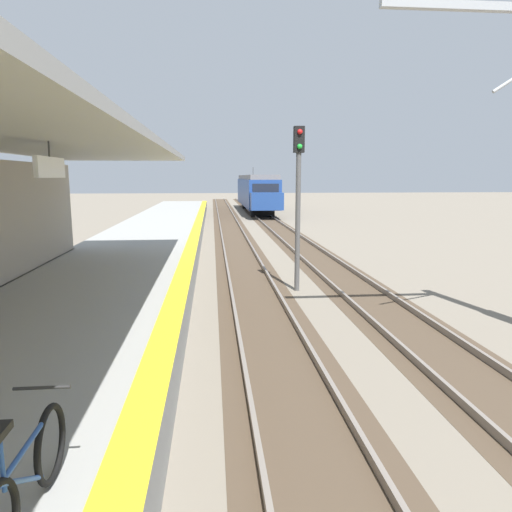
# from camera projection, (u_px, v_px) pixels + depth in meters

# --- Properties ---
(station_platform) EXTENTS (5.00, 80.00, 0.91)m
(station_platform) POSITION_uv_depth(u_px,v_px,m) (117.00, 277.00, 15.13)
(station_platform) COLOR #999993
(station_platform) RESTS_ON ground
(track_pair_nearest_platform) EXTENTS (2.34, 120.00, 0.16)m
(track_pair_nearest_platform) POSITION_uv_depth(u_px,v_px,m) (244.00, 264.00, 19.53)
(track_pair_nearest_platform) COLOR #4C3D2D
(track_pair_nearest_platform) RESTS_ON ground
(track_pair_middle) EXTENTS (2.34, 120.00, 0.16)m
(track_pair_middle) POSITION_uv_depth(u_px,v_px,m) (324.00, 263.00, 19.84)
(track_pair_middle) COLOR #4C3D2D
(track_pair_middle) RESTS_ON ground
(approaching_train) EXTENTS (2.93, 19.60, 4.76)m
(approaching_train) POSITION_uv_depth(u_px,v_px,m) (256.00, 191.00, 49.37)
(approaching_train) COLOR navy
(approaching_train) RESTS_ON ground
(bicycle_beside_commuter) EXTENTS (0.48, 1.82, 1.04)m
(bicycle_beside_commuter) POSITION_uv_depth(u_px,v_px,m) (26.00, 480.00, 3.69)
(bicycle_beside_commuter) COLOR black
(bicycle_beside_commuter) RESTS_ON station_platform
(rail_signal_post) EXTENTS (0.32, 0.34, 5.20)m
(rail_signal_post) POSITION_uv_depth(u_px,v_px,m) (298.00, 192.00, 14.72)
(rail_signal_post) COLOR #4C4C4C
(rail_signal_post) RESTS_ON ground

